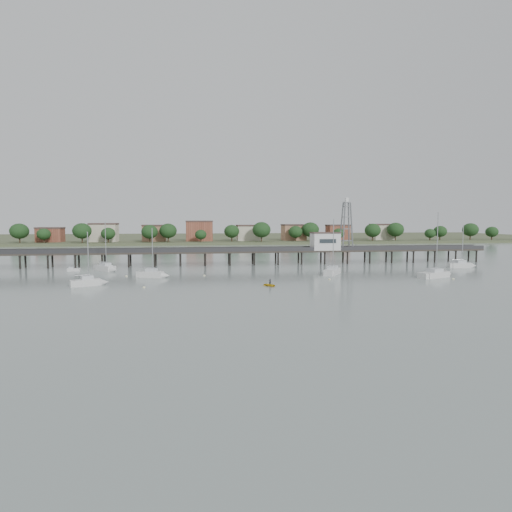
{
  "coord_description": "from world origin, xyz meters",
  "views": [
    {
      "loc": [
        -13.98,
        -62.1,
        12.71
      ],
      "look_at": [
        1.57,
        42.0,
        4.0
      ],
      "focal_mm": 30.0,
      "sensor_mm": 36.0,
      "label": 1
    }
  ],
  "objects_px": {
    "sailboat_f": "(108,268)",
    "white_tender": "(74,270)",
    "pier": "(241,252)",
    "sailboat_a": "(92,282)",
    "sailboat_e": "(464,265)",
    "lattice_tower": "(346,226)",
    "sailboat_b": "(156,275)",
    "sailboat_d": "(439,274)",
    "sailboat_c": "(334,271)",
    "yellow_dinghy": "(270,286)"
  },
  "relations": [
    {
      "from": "sailboat_f",
      "to": "white_tender",
      "type": "relative_size",
      "value": 4.24
    },
    {
      "from": "pier",
      "to": "sailboat_a",
      "type": "distance_m",
      "value": 48.65
    },
    {
      "from": "pier",
      "to": "sailboat_e",
      "type": "xyz_separation_m",
      "value": [
        59.1,
        -16.31,
        -3.15
      ]
    },
    {
      "from": "lattice_tower",
      "to": "sailboat_e",
      "type": "bearing_deg",
      "value": -30.59
    },
    {
      "from": "sailboat_b",
      "to": "pier",
      "type": "bearing_deg",
      "value": 66.58
    },
    {
      "from": "pier",
      "to": "sailboat_d",
      "type": "relative_size",
      "value": 9.65
    },
    {
      "from": "sailboat_c",
      "to": "sailboat_a",
      "type": "xyz_separation_m",
      "value": [
        -53.16,
        -10.9,
        0.02
      ]
    },
    {
      "from": "sailboat_e",
      "to": "sailboat_d",
      "type": "xyz_separation_m",
      "value": [
        -17.86,
        -17.07,
        -0.02
      ]
    },
    {
      "from": "white_tender",
      "to": "sailboat_d",
      "type": "bearing_deg",
      "value": -15.25
    },
    {
      "from": "pier",
      "to": "yellow_dinghy",
      "type": "distance_m",
      "value": 40.99
    },
    {
      "from": "sailboat_c",
      "to": "yellow_dinghy",
      "type": "distance_m",
      "value": 25.01
    },
    {
      "from": "sailboat_e",
      "to": "pier",
      "type": "bearing_deg",
      "value": 167.64
    },
    {
      "from": "sailboat_b",
      "to": "sailboat_a",
      "type": "height_order",
      "value": "sailboat_b"
    },
    {
      "from": "sailboat_a",
      "to": "white_tender",
      "type": "relative_size",
      "value": 3.59
    },
    {
      "from": "sailboat_b",
      "to": "sailboat_d",
      "type": "bearing_deg",
      "value": 10.82
    },
    {
      "from": "lattice_tower",
      "to": "sailboat_f",
      "type": "xyz_separation_m",
      "value": [
        -66.68,
        -10.09,
        -10.46
      ]
    },
    {
      "from": "sailboat_b",
      "to": "yellow_dinghy",
      "type": "xyz_separation_m",
      "value": [
        23.16,
        -16.19,
        -0.65
      ]
    },
    {
      "from": "sailboat_a",
      "to": "sailboat_c",
      "type": "bearing_deg",
      "value": -13.52
    },
    {
      "from": "lattice_tower",
      "to": "sailboat_f",
      "type": "relative_size",
      "value": 1.19
    },
    {
      "from": "yellow_dinghy",
      "to": "sailboat_c",
      "type": "bearing_deg",
      "value": 9.47
    },
    {
      "from": "sailboat_b",
      "to": "white_tender",
      "type": "distance_m",
      "value": 26.33
    },
    {
      "from": "sailboat_a",
      "to": "yellow_dinghy",
      "type": "height_order",
      "value": "sailboat_a"
    },
    {
      "from": "pier",
      "to": "sailboat_a",
      "type": "relative_size",
      "value": 13.57
    },
    {
      "from": "white_tender",
      "to": "sailboat_e",
      "type": "bearing_deg",
      "value": -3.33
    },
    {
      "from": "sailboat_b",
      "to": "sailboat_f",
      "type": "bearing_deg",
      "value": 150.4
    },
    {
      "from": "sailboat_c",
      "to": "yellow_dinghy",
      "type": "relative_size",
      "value": 4.7
    },
    {
      "from": "pier",
      "to": "white_tender",
      "type": "distance_m",
      "value": 44.82
    },
    {
      "from": "pier",
      "to": "lattice_tower",
      "type": "relative_size",
      "value": 9.68
    },
    {
      "from": "white_tender",
      "to": "yellow_dinghy",
      "type": "xyz_separation_m",
      "value": [
        44.62,
        -31.44,
        -0.37
      ]
    },
    {
      "from": "white_tender",
      "to": "sailboat_a",
      "type": "bearing_deg",
      "value": -67.98
    },
    {
      "from": "pier",
      "to": "white_tender",
      "type": "bearing_deg",
      "value": -167.91
    },
    {
      "from": "sailboat_e",
      "to": "sailboat_d",
      "type": "bearing_deg",
      "value": -133.23
    },
    {
      "from": "sailboat_b",
      "to": "sailboat_a",
      "type": "relative_size",
      "value": 1.05
    },
    {
      "from": "pier",
      "to": "yellow_dinghy",
      "type": "height_order",
      "value": "pier"
    },
    {
      "from": "sailboat_d",
      "to": "white_tender",
      "type": "relative_size",
      "value": 5.05
    },
    {
      "from": "white_tender",
      "to": "lattice_tower",
      "type": "bearing_deg",
      "value": 7.64
    },
    {
      "from": "sailboat_b",
      "to": "yellow_dinghy",
      "type": "distance_m",
      "value": 28.27
    },
    {
      "from": "sailboat_e",
      "to": "sailboat_c",
      "type": "relative_size",
      "value": 0.87
    },
    {
      "from": "sailboat_e",
      "to": "sailboat_d",
      "type": "distance_m",
      "value": 24.71
    },
    {
      "from": "sailboat_b",
      "to": "sailboat_a",
      "type": "bearing_deg",
      "value": -118.65
    },
    {
      "from": "yellow_dinghy",
      "to": "sailboat_e",
      "type": "bearing_deg",
      "value": -9.44
    },
    {
      "from": "sailboat_b",
      "to": "sailboat_c",
      "type": "distance_m",
      "value": 41.82
    },
    {
      "from": "sailboat_a",
      "to": "white_tender",
      "type": "height_order",
      "value": "sailboat_a"
    },
    {
      "from": "sailboat_a",
      "to": "sailboat_e",
      "type": "bearing_deg",
      "value": -13.67
    },
    {
      "from": "sailboat_a",
      "to": "white_tender",
      "type": "bearing_deg",
      "value": 86.36
    },
    {
      "from": "sailboat_e",
      "to": "white_tender",
      "type": "distance_m",
      "value": 103.03
    },
    {
      "from": "sailboat_b",
      "to": "white_tender",
      "type": "xyz_separation_m",
      "value": [
        -21.46,
        15.25,
        -0.28
      ]
    },
    {
      "from": "sailboat_e",
      "to": "sailboat_c",
      "type": "xyz_separation_m",
      "value": [
        -39.52,
        -7.85,
        -0.01
      ]
    },
    {
      "from": "sailboat_e",
      "to": "sailboat_f",
      "type": "relative_size",
      "value": 0.93
    },
    {
      "from": "sailboat_f",
      "to": "yellow_dinghy",
      "type": "height_order",
      "value": "sailboat_f"
    }
  ]
}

